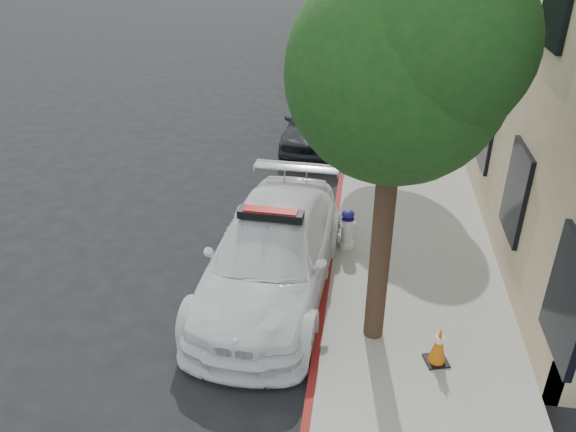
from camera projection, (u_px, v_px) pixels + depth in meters
The scene contains 9 objects.
ground at pixel (224, 258), 10.99m from camera, with size 120.00×120.00×0.00m, color black.
sidewalk at pixel (397, 107), 19.18m from camera, with size 3.20×50.00×0.15m, color gray.
curb_strip at pixel (352, 105), 19.38m from camera, with size 0.12×50.00×0.15m, color maroon.
tree_near at pixel (400, 71), 6.82m from camera, with size 2.92×2.82×5.62m.
police_car at pixel (271, 255), 9.72m from camera, with size 2.33×5.19×1.63m.
parked_car_mid at pixel (317, 121), 15.92m from camera, with size 1.70×4.22×1.44m, color black.
parked_car_far at pixel (339, 46), 24.40m from camera, with size 1.63×4.67×1.54m, color black.
fire_hydrant at pixel (347, 229), 10.91m from camera, with size 0.34×0.31×0.80m.
traffic_cone at pixel (439, 345), 8.11m from camera, with size 0.40×0.40×0.62m.
Camera 1 is at (2.55, -8.97, 5.99)m, focal length 35.00 mm.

